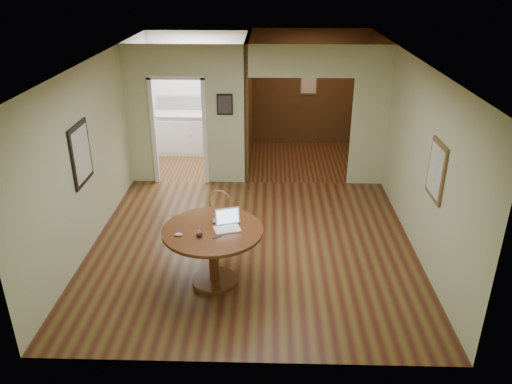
{
  "coord_description": "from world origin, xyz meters",
  "views": [
    {
      "loc": [
        0.25,
        -6.71,
        4.0
      ],
      "look_at": [
        0.07,
        -0.2,
        1.02
      ],
      "focal_mm": 35.0,
      "sensor_mm": 36.0,
      "label": 1
    }
  ],
  "objects_px": {
    "chair": "(218,216)",
    "dining_table": "(213,243)",
    "open_laptop": "(227,223)",
    "closed_laptop": "(225,222)"
  },
  "relations": [
    {
      "from": "open_laptop",
      "to": "closed_laptop",
      "type": "height_order",
      "value": "open_laptop"
    },
    {
      "from": "dining_table",
      "to": "chair",
      "type": "relative_size",
      "value": 1.5
    },
    {
      "from": "open_laptop",
      "to": "dining_table",
      "type": "bearing_deg",
      "value": 179.53
    },
    {
      "from": "dining_table",
      "to": "open_laptop",
      "type": "relative_size",
      "value": 3.44
    },
    {
      "from": "chair",
      "to": "closed_laptop",
      "type": "xyz_separation_m",
      "value": [
        0.18,
        -0.87,
        0.35
      ]
    },
    {
      "from": "chair",
      "to": "dining_table",
      "type": "bearing_deg",
      "value": -77.5
    },
    {
      "from": "dining_table",
      "to": "chair",
      "type": "bearing_deg",
      "value": 92.02
    },
    {
      "from": "dining_table",
      "to": "closed_laptop",
      "type": "distance_m",
      "value": 0.32
    },
    {
      "from": "closed_laptop",
      "to": "dining_table",
      "type": "bearing_deg",
      "value": -135.3
    },
    {
      "from": "open_laptop",
      "to": "closed_laptop",
      "type": "bearing_deg",
      "value": 94.09
    }
  ]
}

